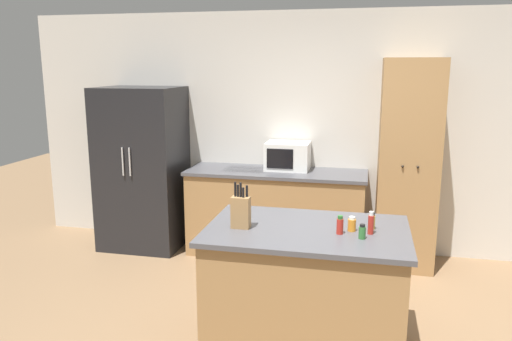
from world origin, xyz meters
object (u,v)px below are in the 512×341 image
at_px(spice_bottle_amber_oil, 352,224).
at_px(spice_bottle_pale_salt, 340,225).
at_px(knife_block, 241,211).
at_px(refrigerator, 143,168).
at_px(spice_bottle_tall_dark, 372,221).
at_px(spice_bottle_green_herb, 371,224).
at_px(pantry_cabinet, 408,165).
at_px(microwave, 288,156).
at_px(spice_bottle_short_red, 362,232).

xyz_separation_m(spice_bottle_amber_oil, spice_bottle_pale_salt, (-0.08, -0.08, 0.01)).
xyz_separation_m(knife_block, spice_bottle_pale_salt, (0.67, 0.02, -0.06)).
bearing_deg(knife_block, spice_bottle_amber_oil, 7.23).
height_order(refrigerator, spice_bottle_amber_oil, refrigerator).
distance_m(refrigerator, spice_bottle_amber_oil, 2.96).
bearing_deg(spice_bottle_pale_salt, spice_bottle_tall_dark, 35.31).
distance_m(spice_bottle_amber_oil, spice_bottle_green_herb, 0.13).
relative_size(spice_bottle_amber_oil, spice_bottle_green_herb, 0.65).
height_order(pantry_cabinet, microwave, pantry_cabinet).
distance_m(pantry_cabinet, spice_bottle_pale_salt, 2.00).
xyz_separation_m(microwave, spice_bottle_pale_salt, (0.67, -2.01, -0.08)).
relative_size(pantry_cabinet, spice_bottle_pale_salt, 16.63).
height_order(microwave, spice_bottle_tall_dark, microwave).
height_order(pantry_cabinet, spice_bottle_amber_oil, pantry_cabinet).
distance_m(pantry_cabinet, spice_bottle_amber_oil, 1.90).
xyz_separation_m(spice_bottle_tall_dark, spice_bottle_green_herb, (-0.01, -0.10, 0.02)).
distance_m(refrigerator, spice_bottle_pale_salt, 2.95).
distance_m(pantry_cabinet, spice_bottle_tall_dark, 1.80).
bearing_deg(spice_bottle_green_herb, pantry_cabinet, 79.10).
xyz_separation_m(spice_bottle_tall_dark, spice_bottle_amber_oil, (-0.13, -0.07, -0.01)).
distance_m(microwave, spice_bottle_tall_dark, 2.07).
bearing_deg(knife_block, spice_bottle_green_herb, 3.92).
bearing_deg(microwave, spice_bottle_tall_dark, -64.73).
distance_m(spice_bottle_tall_dark, spice_bottle_green_herb, 0.11).
xyz_separation_m(spice_bottle_amber_oil, spice_bottle_green_herb, (0.12, -0.04, 0.03)).
height_order(pantry_cabinet, spice_bottle_pale_salt, pantry_cabinet).
bearing_deg(spice_bottle_pale_salt, spice_bottle_short_red, -23.10).
bearing_deg(spice_bottle_amber_oil, pantry_cabinet, 75.22).
relative_size(knife_block, spice_bottle_short_red, 3.29).
height_order(refrigerator, spice_bottle_green_herb, refrigerator).
height_order(pantry_cabinet, knife_block, pantry_cabinet).
xyz_separation_m(refrigerator, knife_block, (1.62, -1.87, 0.15)).
bearing_deg(spice_bottle_green_herb, spice_bottle_tall_dark, 85.48).
height_order(knife_block, spice_bottle_short_red, knife_block).
xyz_separation_m(microwave, spice_bottle_tall_dark, (0.88, -1.87, -0.09)).
bearing_deg(microwave, refrigerator, -174.36).
distance_m(pantry_cabinet, spice_bottle_short_red, 2.02).
bearing_deg(spice_bottle_pale_salt, microwave, 108.48).
xyz_separation_m(microwave, spice_bottle_green_herb, (0.87, -1.97, -0.07)).
height_order(microwave, spice_bottle_green_herb, microwave).
height_order(microwave, spice_bottle_amber_oil, microwave).
bearing_deg(refrigerator, microwave, 5.64).
bearing_deg(refrigerator, pantry_cabinet, 1.23).
xyz_separation_m(microwave, spice_bottle_short_red, (0.82, -2.08, -0.10)).
bearing_deg(spice_bottle_tall_dark, spice_bottle_pale_salt, -144.69).
bearing_deg(spice_bottle_amber_oil, spice_bottle_tall_dark, 27.54).
bearing_deg(spice_bottle_short_red, microwave, 111.53).
bearing_deg(spice_bottle_amber_oil, knife_block, -172.77).
bearing_deg(spice_bottle_amber_oil, spice_bottle_pale_salt, -133.99).
distance_m(knife_block, spice_bottle_pale_salt, 0.68).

